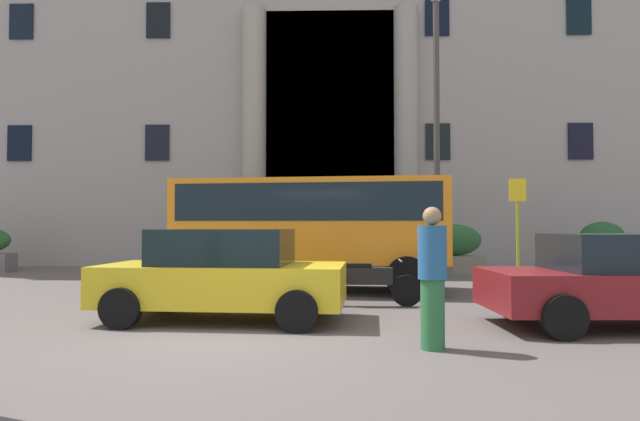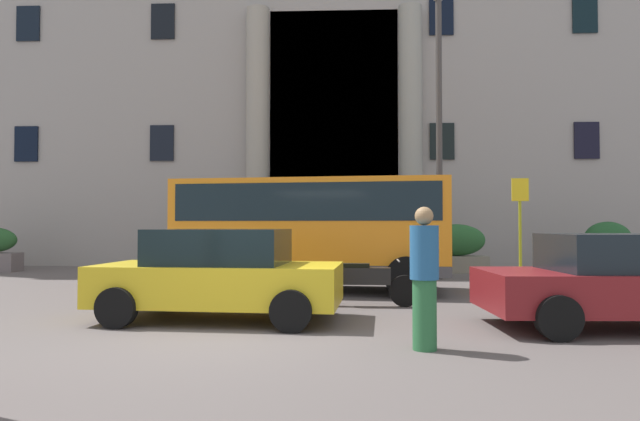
% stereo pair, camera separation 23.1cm
% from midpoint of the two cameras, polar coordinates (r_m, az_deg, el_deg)
% --- Properties ---
extents(ground_plane, '(80.00, 64.00, 0.12)m').
position_cam_midpoint_polar(ground_plane, '(7.81, -9.84, -13.44)').
color(ground_plane, '#59504E').
extents(office_building_facade, '(39.85, 9.68, 21.38)m').
position_cam_midpoint_polar(office_building_facade, '(26.64, -2.02, 18.46)').
color(office_building_facade, gray).
rests_on(office_building_facade, ground_plane).
extents(orange_minibus, '(6.54, 3.24, 2.62)m').
position_cam_midpoint_polar(orange_minibus, '(13.01, -1.25, -1.48)').
color(orange_minibus, orange).
rests_on(orange_minibus, ground_plane).
extents(bus_stop_sign, '(0.44, 0.08, 2.79)m').
position_cam_midpoint_polar(bus_stop_sign, '(15.23, 19.57, -0.86)').
color(bus_stop_sign, '#9D9F1B').
rests_on(bus_stop_sign, ground_plane).
extents(hedge_planter_far_west, '(1.91, 0.97, 1.53)m').
position_cam_midpoint_polar(hedge_planter_far_west, '(17.70, 3.34, -4.21)').
color(hedge_planter_far_west, slate).
rests_on(hedge_planter_far_west, ground_plane).
extents(hedge_planter_east, '(1.49, 0.87, 1.54)m').
position_cam_midpoint_polar(hedge_planter_east, '(18.23, -8.01, -4.11)').
color(hedge_planter_east, slate).
rests_on(hedge_planter_east, ground_plane).
extents(hedge_planter_entrance_left, '(1.98, 0.81, 1.60)m').
position_cam_midpoint_polar(hedge_planter_entrance_left, '(18.56, 13.37, -3.95)').
color(hedge_planter_entrance_left, gray).
rests_on(hedge_planter_entrance_left, ground_plane).
extents(hedge_planter_west, '(1.53, 0.98, 1.68)m').
position_cam_midpoint_polar(hedge_planter_west, '(19.56, 27.16, -3.58)').
color(hedge_planter_west, '#70655B').
rests_on(hedge_planter_west, ground_plane).
extents(parked_compact_extra, '(4.47, 2.12, 1.42)m').
position_cam_midpoint_polar(parked_compact_extra, '(9.55, 29.44, -6.32)').
color(parked_compact_extra, maroon).
rests_on(parked_compact_extra, ground_plane).
extents(parked_estate_mid, '(4.04, 2.21, 1.49)m').
position_cam_midpoint_polar(parked_estate_mid, '(9.12, -10.75, -6.57)').
color(parked_estate_mid, gold).
rests_on(parked_estate_mid, ground_plane).
extents(scooter_by_planter, '(2.10, 0.55, 0.89)m').
position_cam_midpoint_polar(scooter_by_planter, '(10.57, 4.11, -7.49)').
color(scooter_by_planter, black).
rests_on(scooter_by_planter, ground_plane).
extents(pedestrian_man_red_shirt, '(0.36, 0.36, 1.78)m').
position_cam_midpoint_polar(pedestrian_man_red_shirt, '(6.99, 10.75, -6.84)').
color(pedestrian_man_red_shirt, '#296539').
rests_on(pedestrian_man_red_shirt, ground_plane).
extents(lamppost_plaza_centre, '(0.40, 0.40, 8.55)m').
position_cam_midpoint_polar(lamppost_plaza_centre, '(16.56, 11.70, 10.16)').
color(lamppost_plaza_centre, '#3E3A38').
rests_on(lamppost_plaza_centre, ground_plane).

